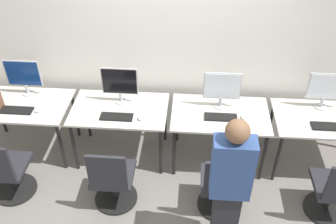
% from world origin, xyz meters
% --- Properties ---
extents(ground_plane, '(20.00, 20.00, 0.00)m').
position_xyz_m(ground_plane, '(0.00, 0.00, 0.00)').
color(ground_plane, slate).
extents(wall_back, '(12.00, 0.05, 2.80)m').
position_xyz_m(wall_back, '(0.00, 0.84, 1.40)').
color(wall_back, silver).
rests_on(wall_back, ground_plane).
extents(desk_far_left, '(1.13, 0.71, 0.72)m').
position_xyz_m(desk_far_left, '(-1.77, 0.36, 0.64)').
color(desk_far_left, '#BCB7AD').
rests_on(desk_far_left, ground_plane).
extents(monitor_far_left, '(0.43, 0.15, 0.46)m').
position_xyz_m(monitor_far_left, '(-1.77, 0.58, 0.98)').
color(monitor_far_left, '#B2B2B7').
rests_on(monitor_far_left, desk_far_left).
extents(keyboard_far_left, '(0.37, 0.14, 0.02)m').
position_xyz_m(keyboard_far_left, '(-1.77, 0.22, 0.73)').
color(keyboard_far_left, black).
rests_on(keyboard_far_left, desk_far_left).
extents(mouse_far_left, '(0.06, 0.09, 0.03)m').
position_xyz_m(mouse_far_left, '(-1.53, 0.23, 0.74)').
color(mouse_far_left, silver).
rests_on(mouse_far_left, desk_far_left).
extents(office_chair_far_left, '(0.48, 0.48, 0.87)m').
position_xyz_m(office_chair_far_left, '(-1.73, -0.41, 0.35)').
color(office_chair_far_left, black).
rests_on(office_chair_far_left, ground_plane).
extents(desk_left, '(1.13, 0.71, 0.72)m').
position_xyz_m(desk_left, '(-0.59, 0.36, 0.64)').
color(desk_left, '#BCB7AD').
rests_on(desk_left, ground_plane).
extents(monitor_left, '(0.43, 0.15, 0.46)m').
position_xyz_m(monitor_left, '(-0.59, 0.50, 0.98)').
color(monitor_left, '#B2B2B7').
rests_on(monitor_left, desk_left).
extents(keyboard_left, '(0.37, 0.14, 0.02)m').
position_xyz_m(keyboard_left, '(-0.59, 0.19, 0.73)').
color(keyboard_left, black).
rests_on(keyboard_left, desk_left).
extents(mouse_left, '(0.06, 0.09, 0.03)m').
position_xyz_m(mouse_left, '(-0.32, 0.18, 0.74)').
color(mouse_left, silver).
rests_on(mouse_left, desk_left).
extents(office_chair_left, '(0.48, 0.48, 0.87)m').
position_xyz_m(office_chair_left, '(-0.55, -0.44, 0.35)').
color(office_chair_left, black).
rests_on(office_chair_left, ground_plane).
extents(desk_right, '(1.13, 0.71, 0.72)m').
position_xyz_m(desk_right, '(0.59, 0.36, 0.64)').
color(desk_right, '#BCB7AD').
rests_on(desk_right, ground_plane).
extents(monitor_right, '(0.43, 0.15, 0.46)m').
position_xyz_m(monitor_right, '(0.59, 0.49, 0.98)').
color(monitor_right, '#B2B2B7').
rests_on(monitor_right, desk_right).
extents(keyboard_right, '(0.37, 0.14, 0.02)m').
position_xyz_m(keyboard_right, '(0.59, 0.27, 0.73)').
color(keyboard_right, black).
rests_on(keyboard_right, desk_right).
extents(mouse_right, '(0.06, 0.09, 0.03)m').
position_xyz_m(mouse_right, '(0.84, 0.29, 0.74)').
color(mouse_right, silver).
rests_on(mouse_right, desk_right).
extents(office_chair_right, '(0.48, 0.48, 0.87)m').
position_xyz_m(office_chair_right, '(0.61, -0.44, 0.35)').
color(office_chair_right, black).
rests_on(office_chair_right, ground_plane).
extents(person_right, '(0.36, 0.20, 1.56)m').
position_xyz_m(person_right, '(0.63, -0.80, 0.84)').
color(person_right, '#232328').
rests_on(person_right, ground_plane).
extents(desk_far_right, '(1.13, 0.71, 0.72)m').
position_xyz_m(desk_far_right, '(1.77, 0.36, 0.64)').
color(desk_far_right, '#BCB7AD').
rests_on(desk_far_right, ground_plane).
extents(monitor_far_right, '(0.43, 0.15, 0.46)m').
position_xyz_m(monitor_far_right, '(1.77, 0.57, 0.98)').
color(monitor_far_right, '#B2B2B7').
rests_on(monitor_far_right, desk_far_right).
extents(keyboard_far_right, '(0.37, 0.14, 0.02)m').
position_xyz_m(keyboard_far_right, '(1.77, 0.20, 0.73)').
color(keyboard_far_right, black).
rests_on(keyboard_far_right, desk_far_right).
extents(office_chair_far_right, '(0.48, 0.48, 0.87)m').
position_xyz_m(office_chair_far_right, '(1.78, -0.42, 0.35)').
color(office_chair_far_right, black).
rests_on(office_chair_far_right, ground_plane).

